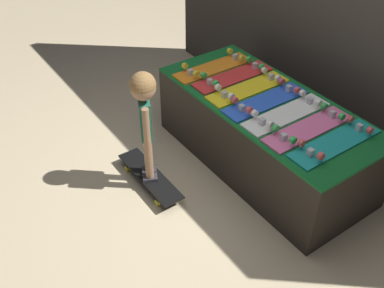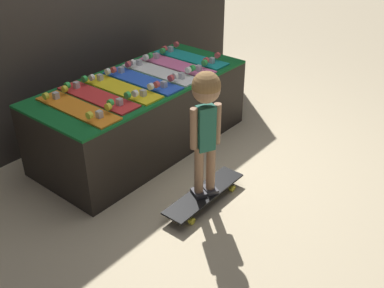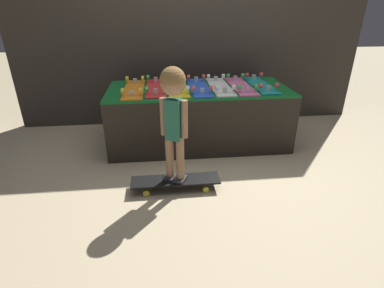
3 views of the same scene
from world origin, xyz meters
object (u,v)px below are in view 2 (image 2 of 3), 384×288
Objects in this scene: skateboard_blue_on_rack at (142,79)px; child at (206,112)px; skateboard_on_floor at (204,194)px; skateboard_yellow_on_rack at (121,88)px; skateboard_white_on_rack at (160,71)px; skateboard_red_on_rack at (97,96)px; skateboard_teal_on_rack at (191,57)px; skateboard_pink_on_rack at (177,64)px; skateboard_orange_on_rack at (77,107)px.

skateboard_blue_on_rack is 0.98m from child.
skateboard_blue_on_rack is 1.00× the size of skateboard_on_floor.
skateboard_yellow_on_rack reaches higher than skateboard_on_floor.
skateboard_yellow_on_rack is at bearing 179.34° from skateboard_white_on_rack.
skateboard_white_on_rack reaches higher than skateboard_on_floor.
child reaches higher than skateboard_red_on_rack.
skateboard_white_on_rack is 1.08m from child.
child is at bearing 0.00° from skateboard_on_floor.
skateboard_red_on_rack is 0.68m from skateboard_white_on_rack.
skateboard_yellow_on_rack is 1.10m from skateboard_on_floor.
child is at bearing -95.56° from skateboard_yellow_on_rack.
skateboard_yellow_on_rack is 0.91m from skateboard_teal_on_rack.
skateboard_red_on_rack is 1.00× the size of skateboard_pink_on_rack.
skateboard_on_floor is at bearing -129.95° from skateboard_pink_on_rack.
skateboard_blue_on_rack is 1.00× the size of skateboard_pink_on_rack.
skateboard_red_on_rack and skateboard_teal_on_rack have the same top height.
child is (0.00, 0.00, 0.68)m from skateboard_on_floor.
skateboard_red_on_rack and skateboard_yellow_on_rack have the same top height.
skateboard_red_on_rack is at bearing 177.64° from skateboard_white_on_rack.
child is (-1.00, -0.95, 0.11)m from skateboard_teal_on_rack.
skateboard_teal_on_rack is (0.45, 0.02, 0.00)m from skateboard_white_on_rack.
skateboard_on_floor is at bearing -81.81° from skateboard_red_on_rack.
skateboard_white_on_rack is at bearing -2.36° from skateboard_red_on_rack.
skateboard_blue_on_rack is 1.00× the size of skateboard_teal_on_rack.
skateboard_yellow_on_rack is at bearing 84.44° from skateboard_on_floor.
skateboard_orange_on_rack is 0.99m from child.
skateboard_red_on_rack is 0.23m from skateboard_yellow_on_rack.
skateboard_pink_on_rack is 1.33m from skateboard_on_floor.
skateboard_red_on_rack is 1.00× the size of skateboard_on_floor.
skateboard_red_on_rack is 1.00× the size of skateboard_blue_on_rack.
skateboard_blue_on_rack reaches higher than skateboard_on_floor.
skateboard_on_floor is at bearing 0.00° from child.
skateboard_red_on_rack and skateboard_white_on_rack have the same top height.
skateboard_pink_on_rack is 1.00× the size of skateboard_on_floor.
skateboard_white_on_rack is 1.22m from skateboard_on_floor.
skateboard_pink_on_rack is (0.68, -0.01, 0.00)m from skateboard_yellow_on_rack.
skateboard_blue_on_rack is at bearing -178.58° from skateboard_white_on_rack.
skateboard_blue_on_rack is 0.23m from skateboard_white_on_rack.
skateboard_pink_on_rack is 0.80× the size of child.
skateboard_orange_on_rack is at bearing -170.22° from skateboard_red_on_rack.
skateboard_orange_on_rack reaches higher than skateboard_on_floor.
child is (-0.32, -0.92, 0.11)m from skateboard_blue_on_rack.
skateboard_yellow_on_rack is 1.00× the size of skateboard_on_floor.
skateboard_orange_on_rack is 0.91m from skateboard_white_on_rack.
skateboard_white_on_rack is 0.80× the size of child.
skateboard_white_on_rack is 0.46m from skateboard_teal_on_rack.
skateboard_red_on_rack is 1.00× the size of skateboard_white_on_rack.
skateboard_orange_on_rack and skateboard_yellow_on_rack have the same top height.
child is (0.14, -0.95, 0.11)m from skateboard_red_on_rack.
skateboard_yellow_on_rack is at bearing 177.26° from skateboard_blue_on_rack.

